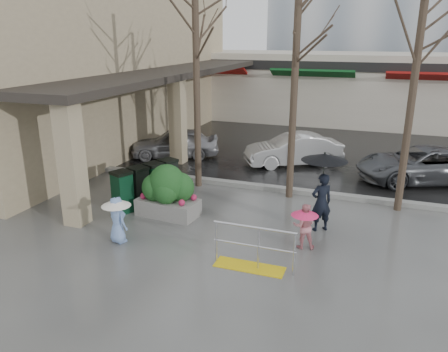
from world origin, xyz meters
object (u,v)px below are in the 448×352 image
Objects in this scene: planter at (168,191)px; news_boxes at (146,185)px; tree_west at (196,32)px; child_pink at (304,223)px; car_a at (175,143)px; tree_mideast at (419,41)px; tree_midwest at (297,27)px; handrail at (252,253)px; car_b at (293,150)px; child_blue at (117,215)px; woman at (323,184)px; car_c at (422,165)px.

planter is 0.80× the size of news_boxes.
news_boxes is at bearing -110.73° from tree_west.
car_a is (-6.66, 6.47, -0.03)m from child_pink.
child_pink is at bearing -123.28° from tree_mideast.
tree_midwest is 6.47m from news_boxes.
car_b reaches higher than handrail.
news_boxes is at bearing -29.23° from child_pink.
tree_midwest reaches higher than planter.
child_blue is at bearing -125.83° from tree_midwest.
car_b is at bearing -106.91° from woman.
child_blue is (-3.39, -4.70, -4.51)m from tree_midwest.
tree_mideast reaches higher than child_blue.
woman is 5.33m from child_blue.
tree_west is at bearing 94.52° from planter.
woman is at bearing 29.11° from car_a.
child_pink is 4.64m from child_blue.
tree_west reaches higher than car_a.
news_boxes is at bearing -60.54° from car_b.
woman is 6.11m from car_c.
planter is at bearing -156.63° from tree_mideast.
handrail is 1.65× the size of child_pink.
tree_west is 5.91× the size of child_pink.
tree_midwest is 3.22× the size of woman.
planter is (-2.99, -2.72, -4.50)m from tree_midwest.
tree_midwest reaches higher than tree_mideast.
tree_west is 5.63× the size of child_blue.
handrail is 0.87× the size of woman.
car_a is (-1.58, 5.21, -0.00)m from news_boxes.
tree_midwest is 6.09× the size of child_pink.
tree_mideast is 5.38× the size of child_blue.
planter is at bearing -50.61° from car_b.
woman is at bearing -26.54° from tree_west.
tree_midwest is 5.79× the size of child_blue.
tree_west is 5.91m from car_a.
woman is at bearing 22.05° from news_boxes.
child_blue is at bearing -7.43° from car_a.
woman is 4.35m from planter.
car_c is at bearing -152.49° from woman.
woman is 0.96× the size of news_boxes.
handrail is 8.87m from car_c.
news_boxes reaches higher than handrail.
planter is 0.48× the size of car_b.
tree_mideast reaches higher than planter.
car_a is (-5.75, 7.87, 0.25)m from handrail.
news_boxes is 5.45m from car_a.
planter is (-4.05, 0.69, 0.08)m from child_pink.
woman is (4.50, -2.25, -3.76)m from tree_west.
tree_mideast is at bearing -138.54° from child_pink.
planter reaches higher than child_blue.
car_b is at bearing 73.59° from car_a.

